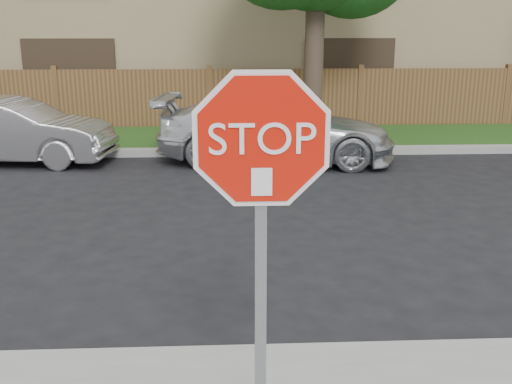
{
  "coord_description": "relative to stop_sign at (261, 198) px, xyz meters",
  "views": [
    {
      "loc": [
        0.46,
        -4.55,
        2.72
      ],
      "look_at": [
        0.63,
        -0.9,
        1.7
      ],
      "focal_mm": 42.0,
      "sensor_mm": 36.0,
      "label": 1
    }
  ],
  "objects": [
    {
      "name": "sedan_left",
      "position": [
        -4.5,
        9.08,
        -1.18
      ],
      "size": [
        4.07,
        1.81,
        1.3
      ],
      "primitive_type": "imported",
      "rotation": [
        0.0,
        0.0,
        1.46
      ],
      "color": "#ADACB1",
      "rests_on": "ground"
    },
    {
      "name": "ground",
      "position": [
        -0.63,
        1.48,
        -1.83
      ],
      "size": [
        90.0,
        90.0,
        0.0
      ],
      "primitive_type": "plane",
      "color": "black",
      "rests_on": "ground"
    },
    {
      "name": "apartment_building",
      "position": [
        -0.63,
        18.48,
        1.7
      ],
      "size": [
        35.2,
        9.2,
        7.2
      ],
      "color": "tan",
      "rests_on": "ground"
    },
    {
      "name": "stop_sign",
      "position": [
        0.0,
        0.0,
        0.0
      ],
      "size": [
        1.01,
        0.13,
        2.55
      ],
      "color": "gray",
      "rests_on": "sidewalk_near"
    },
    {
      "name": "far_curb",
      "position": [
        -0.63,
        9.63,
        -1.75
      ],
      "size": [
        70.0,
        0.3,
        0.15
      ],
      "primitive_type": "cube",
      "color": "gray",
      "rests_on": "ground"
    },
    {
      "name": "grass_strip",
      "position": [
        -0.63,
        11.28,
        -1.77
      ],
      "size": [
        70.0,
        3.0,
        0.12
      ],
      "primitive_type": "cube",
      "color": "#1E4714",
      "rests_on": "ground"
    },
    {
      "name": "fence",
      "position": [
        -0.63,
        12.88,
        -1.03
      ],
      "size": [
        70.0,
        0.12,
        1.6
      ],
      "primitive_type": "cube",
      "color": "brown",
      "rests_on": "ground"
    },
    {
      "name": "sedan_right",
      "position": [
        0.8,
        8.95,
        -1.14
      ],
      "size": [
        4.97,
        2.52,
        1.38
      ],
      "primitive_type": "imported",
      "rotation": [
        0.0,
        0.0,
        1.45
      ],
      "color": "silver",
      "rests_on": "ground"
    }
  ]
}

